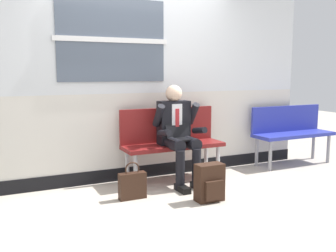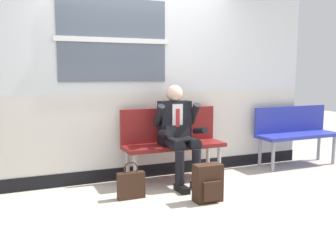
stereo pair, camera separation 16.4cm
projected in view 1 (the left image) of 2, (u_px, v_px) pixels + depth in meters
The scene contains 7 objects.
ground_plane at pixel (163, 194), 4.33m from camera, with size 18.00×18.00×0.00m, color #B2A899.
station_wall at pixel (137, 59), 4.81m from camera, with size 5.07×0.16×3.14m.
bench_with_person at pixel (171, 138), 4.87m from camera, with size 1.31×0.42×0.93m.
bench_empty at pixel (291, 129), 5.72m from camera, with size 1.30×0.42×0.88m.
person_seated at pixel (178, 132), 4.67m from camera, with size 0.57×0.70×1.23m.
backpack at pixel (210, 183), 4.08m from camera, with size 0.30×0.20×0.41m.
handbag at pixel (132, 185), 4.15m from camera, with size 0.30×0.10×0.42m.
Camera 1 is at (-1.74, -3.79, 1.40)m, focal length 40.22 mm.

